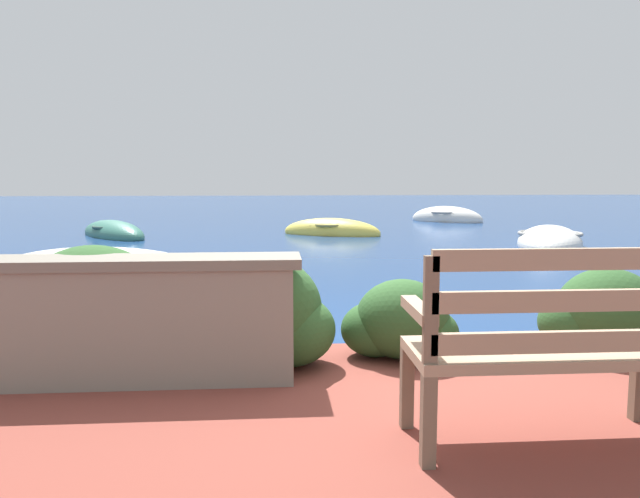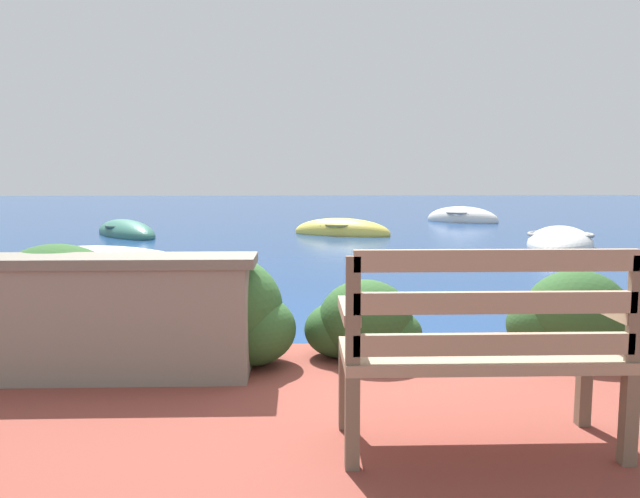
% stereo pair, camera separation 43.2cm
% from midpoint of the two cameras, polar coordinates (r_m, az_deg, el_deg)
% --- Properties ---
extents(ground_plane, '(80.00, 80.00, 0.00)m').
position_cam_midpoint_polar(ground_plane, '(4.67, 0.87, -11.27)').
color(ground_plane, navy).
extents(park_bench, '(1.24, 0.48, 0.93)m').
position_cam_midpoint_polar(park_bench, '(2.92, 18.82, -8.36)').
color(park_bench, brown).
rests_on(park_bench, patio_terrace).
extents(stone_wall, '(2.06, 0.39, 0.75)m').
position_cam_midpoint_polar(stone_wall, '(3.94, -17.81, -5.96)').
color(stone_wall, gray).
rests_on(stone_wall, patio_terrace).
extents(hedge_clump_left, '(1.16, 0.84, 0.79)m').
position_cam_midpoint_polar(hedge_clump_left, '(4.31, -20.39, -5.48)').
color(hedge_clump_left, '#284C23').
rests_on(hedge_clump_left, patio_terrace).
extents(hedge_clump_centre, '(1.07, 0.77, 0.73)m').
position_cam_midpoint_polar(hedge_clump_centre, '(4.10, -6.62, -6.07)').
color(hedge_clump_centre, '#2D5628').
rests_on(hedge_clump_centre, patio_terrace).
extents(hedge_clump_right, '(0.79, 0.57, 0.53)m').
position_cam_midpoint_polar(hedge_clump_right, '(4.22, 6.96, -6.88)').
color(hedge_clump_right, '#284C23').
rests_on(hedge_clump_right, patio_terrace).
extents(hedge_clump_far_right, '(0.87, 0.63, 0.59)m').
position_cam_midpoint_polar(hedge_clump_far_right, '(4.65, 24.72, -5.87)').
color(hedge_clump_far_right, '#284C23').
rests_on(hedge_clump_far_right, patio_terrace).
extents(rowboat_nearest, '(3.28, 1.57, 0.84)m').
position_cam_midpoint_polar(rowboat_nearest, '(9.04, -18.35, -2.31)').
color(rowboat_nearest, silver).
rests_on(rowboat_nearest, ground_plane).
extents(rowboat_mid, '(2.28, 3.09, 0.74)m').
position_cam_midpoint_polar(rowboat_mid, '(13.47, 21.95, 0.41)').
color(rowboat_mid, silver).
rests_on(rowboat_mid, ground_plane).
extents(rowboat_far, '(2.39, 2.85, 0.67)m').
position_cam_midpoint_polar(rowboat_far, '(15.59, -16.56, 1.39)').
color(rowboat_far, '#336B5B').
rests_on(rowboat_far, ground_plane).
extents(rowboat_outer, '(2.62, 1.88, 0.71)m').
position_cam_midpoint_polar(rowboat_outer, '(15.17, 2.82, 1.54)').
color(rowboat_outer, '#DBC64C').
rests_on(rowboat_outer, ground_plane).
extents(rowboat_distant, '(2.47, 2.32, 0.83)m').
position_cam_midpoint_polar(rowboat_distant, '(19.90, 13.48, 2.64)').
color(rowboat_distant, silver).
rests_on(rowboat_distant, ground_plane).
extents(mooring_buoy, '(0.49, 0.49, 0.45)m').
position_cam_midpoint_polar(mooring_buoy, '(7.02, -23.85, -5.04)').
color(mooring_buoy, orange).
rests_on(mooring_buoy, ground_plane).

